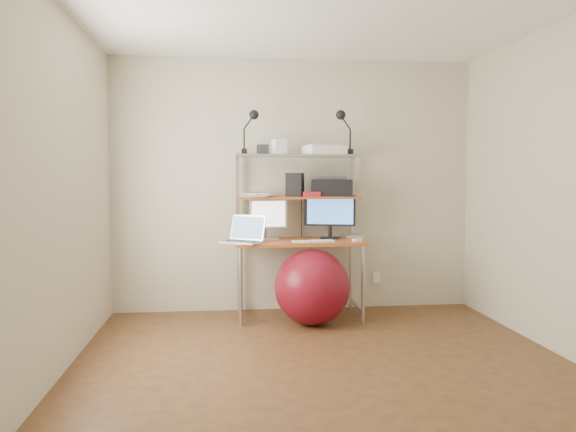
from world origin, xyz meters
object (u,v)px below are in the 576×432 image
Objects in this scene: printer at (332,187)px; exercise_ball at (312,287)px; monitor_silver at (269,217)px; laptop at (245,237)px; monitor_black at (330,213)px.

exercise_ball is at bearing -109.56° from printer.
printer is at bearing 57.59° from exercise_ball.
monitor_silver is 0.35m from laptop.
exercise_ball is (-0.26, -0.41, -0.90)m from printer.
laptop is 0.76m from exercise_ball.
exercise_ball is (0.60, -0.16, -0.45)m from laptop.
laptop is 0.66× the size of exercise_ball.
printer is at bearing 50.15° from laptop.
laptop is at bearing -150.96° from printer.
laptop is 1.00m from printer.
monitor_silver is 0.81m from exercise_ball.
exercise_ball is at bearing -106.45° from monitor_black.
monitor_black is at bearing 49.08° from laptop.
printer reaches higher than exercise_ball.
monitor_silver is at bearing 134.51° from exercise_ball.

